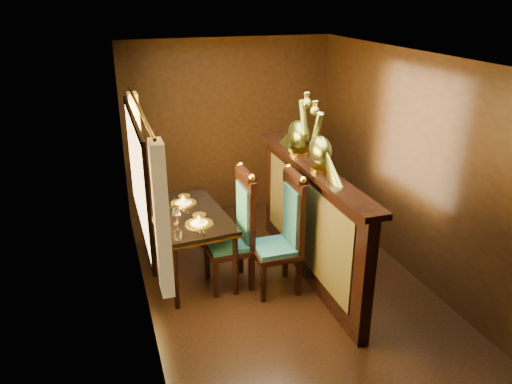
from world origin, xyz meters
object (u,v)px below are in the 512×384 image
chair_left (239,226)px  peacock_right (299,122)px  chair_right (287,229)px  dining_table (188,220)px  peacock_left (321,138)px

chair_left → peacock_right: peacock_right is taller
chair_right → peacock_right: size_ratio=1.86×
dining_table → peacock_right: 1.64m
chair_right → peacock_right: 1.19m
peacock_right → dining_table: bearing=177.3°
dining_table → peacock_right: size_ratio=1.86×
chair_left → peacock_left: (0.78, -0.29, 1.00)m
chair_right → dining_table: bearing=148.9°
dining_table → chair_right: size_ratio=1.00×
chair_right → chair_left: bearing=152.5°
dining_table → chair_right: 1.12m
chair_left → peacock_left: size_ratio=1.97×
peacock_right → peacock_left: bearing=-90.0°
chair_left → peacock_right: 1.32m
dining_table → chair_right: bearing=-36.6°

